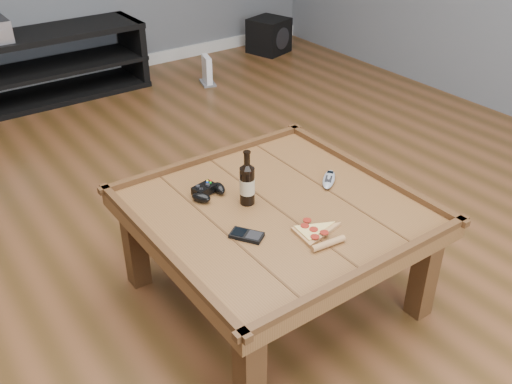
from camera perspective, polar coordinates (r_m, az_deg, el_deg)
ground at (r=2.47m, az=1.79°, el=-10.34°), size 6.00×6.00×0.00m
baseboard at (r=4.85m, az=-20.45°, el=10.30°), size 5.00×0.02×0.10m
coffee_table at (r=2.22m, az=1.95°, el=-2.81°), size 1.03×1.03×0.48m
media_console at (r=4.57m, az=-19.97°, el=11.78°), size 1.40×0.45×0.50m
beer_bottle at (r=2.17m, az=-0.89°, el=0.93°), size 0.06×0.06×0.22m
game_controller at (r=2.26m, az=-4.84°, el=0.09°), size 0.16×0.12×0.04m
pizza_slice at (r=2.04m, az=5.98°, el=-4.13°), size 0.17×0.25×0.02m
smartphone at (r=2.03m, az=-0.94°, el=-4.34°), size 0.12×0.13×0.02m
remote_control at (r=2.37m, az=7.29°, el=1.27°), size 0.15×0.14×0.02m
subwoofer at (r=5.39m, az=1.31°, el=15.37°), size 0.38×0.38×0.31m
game_console at (r=4.64m, az=-4.91°, el=11.92°), size 0.15×0.20×0.23m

